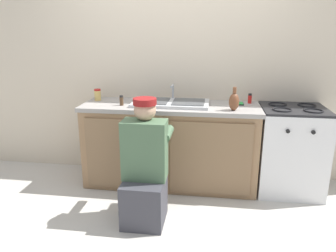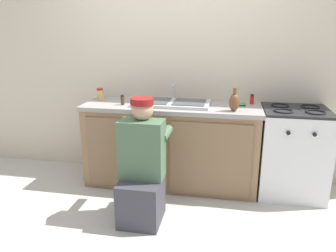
# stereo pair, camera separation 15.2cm
# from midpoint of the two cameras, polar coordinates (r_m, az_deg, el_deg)

# --- Properties ---
(ground_plane) EXTENTS (12.00, 12.00, 0.00)m
(ground_plane) POSITION_cam_midpoint_polar(r_m,az_deg,el_deg) (3.50, 0.96, -11.79)
(ground_plane) COLOR beige
(back_wall) EXTENTS (6.00, 0.10, 2.50)m
(back_wall) POSITION_cam_midpoint_polar(r_m,az_deg,el_deg) (3.74, 2.79, 10.23)
(back_wall) COLOR beige
(back_wall) RESTS_ON ground_plane
(counter_cabinet) EXTENTS (1.83, 0.62, 0.85)m
(counter_cabinet) POSITION_cam_midpoint_polar(r_m,az_deg,el_deg) (3.59, 1.79, -3.61)
(counter_cabinet) COLOR #997551
(counter_cabinet) RESTS_ON ground_plane
(countertop) EXTENTS (1.87, 0.62, 0.04)m
(countertop) POSITION_cam_midpoint_polar(r_m,az_deg,el_deg) (3.47, 1.88, 3.41)
(countertop) COLOR #9E9993
(countertop) RESTS_ON counter_cabinet
(sink_double_basin) EXTENTS (0.80, 0.44, 0.19)m
(sink_double_basin) POSITION_cam_midpoint_polar(r_m,az_deg,el_deg) (3.46, 1.89, 4.08)
(sink_double_basin) COLOR silver
(sink_double_basin) RESTS_ON countertop
(stove_range) EXTENTS (0.65, 0.62, 0.91)m
(stove_range) POSITION_cam_midpoint_polar(r_m,az_deg,el_deg) (3.62, 21.94, -4.18)
(stove_range) COLOR white
(stove_range) RESTS_ON ground_plane
(plumber_person) EXTENTS (0.42, 0.61, 1.10)m
(plumber_person) POSITION_cam_midpoint_polar(r_m,az_deg,el_deg) (2.90, -3.07, -7.93)
(plumber_person) COLOR #3F3F47
(plumber_person) RESTS_ON ground_plane
(cell_phone) EXTENTS (0.07, 0.14, 0.01)m
(cell_phone) POSITION_cam_midpoint_polar(r_m,az_deg,el_deg) (3.55, 13.92, 3.68)
(cell_phone) COLOR black
(cell_phone) RESTS_ON countertop
(vase_decorative) EXTENTS (0.10, 0.10, 0.23)m
(vase_decorative) POSITION_cam_midpoint_polar(r_m,az_deg,el_deg) (3.24, 12.79, 4.09)
(vase_decorative) COLOR brown
(vase_decorative) RESTS_ON countertop
(spice_bottle_pepper) EXTENTS (0.04, 0.04, 0.10)m
(spice_bottle_pepper) POSITION_cam_midpoint_polar(r_m,az_deg,el_deg) (3.46, -6.68, 4.50)
(spice_bottle_pepper) COLOR #513823
(spice_bottle_pepper) RESTS_ON countertop
(condiment_jar) EXTENTS (0.07, 0.07, 0.13)m
(condiment_jar) POSITION_cam_midpoint_polar(r_m,az_deg,el_deg) (3.75, -10.61, 5.48)
(condiment_jar) COLOR #DBB760
(condiment_jar) RESTS_ON countertop
(spice_bottle_red) EXTENTS (0.04, 0.04, 0.10)m
(spice_bottle_red) POSITION_cam_midpoint_polar(r_m,az_deg,el_deg) (3.60, 15.58, 4.49)
(spice_bottle_red) COLOR red
(spice_bottle_red) RESTS_ON countertop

